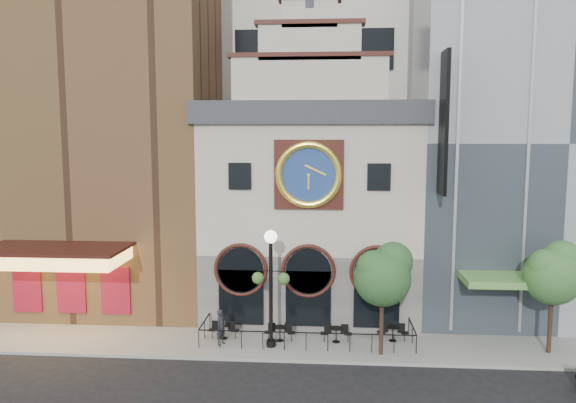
% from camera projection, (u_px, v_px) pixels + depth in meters
% --- Properties ---
extents(ground, '(120.00, 120.00, 0.00)m').
position_uv_depth(ground, '(305.00, 364.00, 26.16)').
color(ground, black).
rests_on(ground, ground).
extents(sidewalk, '(44.00, 5.00, 0.15)m').
position_uv_depth(sidewalk, '(307.00, 342.00, 28.62)').
color(sidewalk, gray).
rests_on(sidewalk, ground).
extents(clock_building, '(12.60, 8.78, 18.65)m').
position_uv_depth(clock_building, '(311.00, 201.00, 33.09)').
color(clock_building, '#605E5B').
rests_on(clock_building, ground).
extents(theater_building, '(14.00, 15.60, 25.00)m').
position_uv_depth(theater_building, '(107.00, 102.00, 35.42)').
color(theater_building, brown).
rests_on(theater_building, ground).
extents(retail_building, '(14.00, 14.40, 20.00)m').
position_uv_depth(retail_building, '(527.00, 142.00, 33.87)').
color(retail_building, gray).
rests_on(retail_building, ground).
extents(office_tower, '(20.00, 16.00, 40.00)m').
position_uv_depth(office_tower, '(317.00, 12.00, 43.52)').
color(office_tower, beige).
rests_on(office_tower, ground).
extents(cafe_railing, '(10.60, 2.60, 0.90)m').
position_uv_depth(cafe_railing, '(307.00, 332.00, 28.56)').
color(cafe_railing, black).
rests_on(cafe_railing, sidewalk).
extents(bistro_0, '(1.58, 0.68, 0.90)m').
position_uv_depth(bistro_0, '(224.00, 330.00, 28.86)').
color(bistro_0, black).
rests_on(bistro_0, sidewalk).
extents(bistro_1, '(1.58, 0.68, 0.90)m').
position_uv_depth(bistro_1, '(280.00, 332.00, 28.53)').
color(bistro_1, black).
rests_on(bistro_1, sidewalk).
extents(bistro_2, '(1.58, 0.68, 0.90)m').
position_uv_depth(bistro_2, '(336.00, 333.00, 28.37)').
color(bistro_2, black).
rests_on(bistro_2, sidewalk).
extents(bistro_3, '(1.58, 0.68, 0.90)m').
position_uv_depth(bistro_3, '(393.00, 332.00, 28.53)').
color(bistro_3, black).
rests_on(bistro_3, sidewalk).
extents(pedestrian, '(0.67, 0.77, 1.79)m').
position_uv_depth(pedestrian, '(221.00, 327.00, 28.03)').
color(pedestrian, black).
rests_on(pedestrian, sidewalk).
extents(lamppost, '(1.87, 0.65, 5.86)m').
position_uv_depth(lamppost, '(271.00, 275.00, 27.43)').
color(lamppost, black).
rests_on(lamppost, sidewalk).
extents(tree_left, '(2.81, 2.71, 5.42)m').
position_uv_depth(tree_left, '(383.00, 273.00, 26.45)').
color(tree_left, '#382619').
rests_on(tree_left, sidewalk).
extents(tree_right, '(2.82, 2.72, 5.44)m').
position_uv_depth(tree_right, '(554.00, 272.00, 26.66)').
color(tree_right, '#382619').
rests_on(tree_right, sidewalk).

